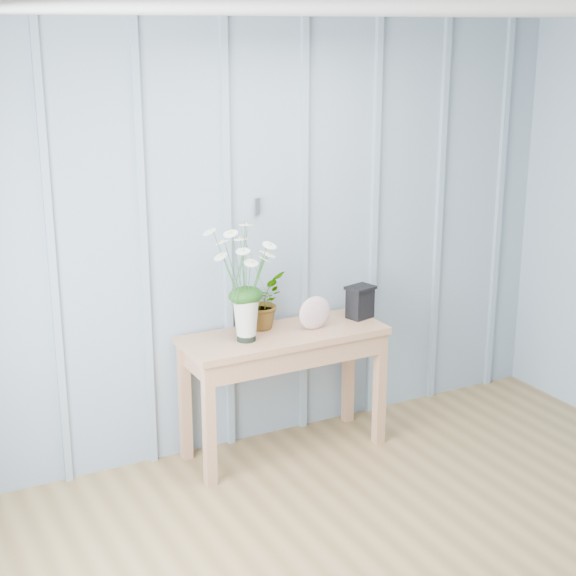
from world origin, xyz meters
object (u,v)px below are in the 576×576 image
daisy_vase (245,267)px  sideboard (284,351)px  carved_box (360,302)px  felt_disc_vessel (315,313)px

daisy_vase → sideboard: bearing=5.4°
sideboard → carved_box: bearing=2.3°
daisy_vase → felt_disc_vessel: 0.54m
sideboard → carved_box: carved_box is taller
sideboard → daisy_vase: daisy_vase is taller
felt_disc_vessel → carved_box: felt_disc_vessel is taller
sideboard → carved_box: (0.53, 0.02, 0.22)m
felt_disc_vessel → carved_box: bearing=12.1°
daisy_vase → carved_box: 0.85m
daisy_vase → carved_box: (0.78, 0.04, -0.33)m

